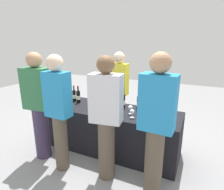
{
  "coord_description": "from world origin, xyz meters",
  "views": [
    {
      "loc": [
        1.27,
        -2.7,
        1.84
      ],
      "look_at": [
        0.0,
        0.0,
        0.98
      ],
      "focal_mm": 30.66,
      "sensor_mm": 36.0,
      "label": 1
    }
  ],
  "objects_px": {
    "wine_glass_3": "(130,108)",
    "wine_glass_1": "(95,103)",
    "wine_bottle_7": "(157,107)",
    "guest_0": "(39,104)",
    "wine_bottle_2": "(93,97)",
    "wine_glass_0": "(89,102)",
    "server_pouring": "(119,90)",
    "guest_3": "(156,122)",
    "wine_bottle_4": "(123,101)",
    "wine_glass_2": "(119,108)",
    "guest_2": "(106,116)",
    "wine_bottle_6": "(149,104)",
    "wine_glass_4": "(132,112)",
    "wine_glass_5": "(144,114)",
    "wine_bottle_1": "(78,97)",
    "wine_bottle_5": "(139,103)",
    "wine_bottle_0": "(74,96)",
    "guest_1": "(58,109)",
    "wine_bottle_3": "(113,99)"
  },
  "relations": [
    {
      "from": "wine_glass_3",
      "to": "wine_glass_1",
      "type": "bearing_deg",
      "value": -172.66
    },
    {
      "from": "wine_bottle_7",
      "to": "guest_0",
      "type": "bearing_deg",
      "value": -154.35
    },
    {
      "from": "wine_bottle_2",
      "to": "guest_0",
      "type": "xyz_separation_m",
      "value": [
        -0.45,
        -0.86,
        0.07
      ]
    },
    {
      "from": "wine_glass_0",
      "to": "wine_glass_1",
      "type": "xyz_separation_m",
      "value": [
        0.16,
        -0.07,
        0.01
      ]
    },
    {
      "from": "wine_glass_1",
      "to": "server_pouring",
      "type": "xyz_separation_m",
      "value": [
        0.08,
        0.78,
        0.06
      ]
    },
    {
      "from": "server_pouring",
      "to": "wine_glass_1",
      "type": "bearing_deg",
      "value": 87.26
    },
    {
      "from": "wine_bottle_2",
      "to": "server_pouring",
      "type": "height_order",
      "value": "server_pouring"
    },
    {
      "from": "server_pouring",
      "to": "guest_3",
      "type": "xyz_separation_m",
      "value": [
        1.03,
        -1.33,
        0.04
      ]
    },
    {
      "from": "wine_bottle_4",
      "to": "guest_3",
      "type": "xyz_separation_m",
      "value": [
        0.74,
        -0.83,
        0.09
      ]
    },
    {
      "from": "wine_glass_3",
      "to": "wine_bottle_2",
      "type": "bearing_deg",
      "value": 163.28
    },
    {
      "from": "wine_glass_2",
      "to": "wine_glass_3",
      "type": "xyz_separation_m",
      "value": [
        0.17,
        0.08,
        0.01
      ]
    },
    {
      "from": "server_pouring",
      "to": "guest_2",
      "type": "relative_size",
      "value": 0.98
    },
    {
      "from": "wine_glass_2",
      "to": "wine_bottle_6",
      "type": "bearing_deg",
      "value": 41.11
    },
    {
      "from": "wine_glass_4",
      "to": "guest_0",
      "type": "distance_m",
      "value": 1.43
    },
    {
      "from": "wine_glass_5",
      "to": "guest_3",
      "type": "bearing_deg",
      "value": -59.81
    },
    {
      "from": "guest_2",
      "to": "wine_bottle_4",
      "type": "bearing_deg",
      "value": 88.16
    },
    {
      "from": "wine_glass_2",
      "to": "guest_2",
      "type": "height_order",
      "value": "guest_2"
    },
    {
      "from": "wine_bottle_7",
      "to": "wine_glass_1",
      "type": "distance_m",
      "value": 0.99
    },
    {
      "from": "guest_2",
      "to": "wine_bottle_1",
      "type": "bearing_deg",
      "value": 133.61
    },
    {
      "from": "wine_bottle_2",
      "to": "wine_bottle_6",
      "type": "distance_m",
      "value": 1.05
    },
    {
      "from": "wine_bottle_5",
      "to": "wine_glass_3",
      "type": "height_order",
      "value": "wine_bottle_5"
    },
    {
      "from": "wine_glass_0",
      "to": "server_pouring",
      "type": "xyz_separation_m",
      "value": [
        0.24,
        0.71,
        0.07
      ]
    },
    {
      "from": "wine_glass_5",
      "to": "guest_0",
      "type": "relative_size",
      "value": 0.08
    },
    {
      "from": "guest_0",
      "to": "wine_bottle_4",
      "type": "bearing_deg",
      "value": 31.18
    },
    {
      "from": "wine_glass_0",
      "to": "wine_glass_2",
      "type": "bearing_deg",
      "value": -7.42
    },
    {
      "from": "wine_bottle_0",
      "to": "guest_1",
      "type": "distance_m",
      "value": 0.97
    },
    {
      "from": "wine_glass_5",
      "to": "guest_3",
      "type": "height_order",
      "value": "guest_3"
    },
    {
      "from": "server_pouring",
      "to": "guest_3",
      "type": "distance_m",
      "value": 1.69
    },
    {
      "from": "wine_bottle_5",
      "to": "wine_bottle_6",
      "type": "xyz_separation_m",
      "value": [
        0.17,
        0.02,
        0.0
      ]
    },
    {
      "from": "wine_glass_2",
      "to": "guest_1",
      "type": "xyz_separation_m",
      "value": [
        -0.63,
        -0.64,
        0.1
      ]
    },
    {
      "from": "wine_bottle_2",
      "to": "wine_bottle_4",
      "type": "bearing_deg",
      "value": -3.94
    },
    {
      "from": "wine_bottle_2",
      "to": "wine_bottle_4",
      "type": "height_order",
      "value": "wine_bottle_4"
    },
    {
      "from": "wine_bottle_5",
      "to": "wine_bottle_3",
      "type": "bearing_deg",
      "value": 177.74
    },
    {
      "from": "wine_glass_4",
      "to": "guest_0",
      "type": "height_order",
      "value": "guest_0"
    },
    {
      "from": "wine_glass_0",
      "to": "guest_3",
      "type": "height_order",
      "value": "guest_3"
    },
    {
      "from": "wine_glass_0",
      "to": "wine_glass_4",
      "type": "distance_m",
      "value": 0.83
    },
    {
      "from": "guest_3",
      "to": "wine_bottle_0",
      "type": "bearing_deg",
      "value": 157.91
    },
    {
      "from": "wine_bottle_7",
      "to": "guest_3",
      "type": "xyz_separation_m",
      "value": [
        0.16,
        -0.8,
        0.1
      ]
    },
    {
      "from": "guest_1",
      "to": "wine_bottle_6",
      "type": "bearing_deg",
      "value": 45.43
    },
    {
      "from": "guest_1",
      "to": "wine_bottle_7",
      "type": "bearing_deg",
      "value": 39.05
    },
    {
      "from": "wine_bottle_4",
      "to": "wine_glass_0",
      "type": "relative_size",
      "value": 2.34
    },
    {
      "from": "wine_glass_5",
      "to": "server_pouring",
      "type": "distance_m",
      "value": 1.14
    },
    {
      "from": "wine_bottle_4",
      "to": "server_pouring",
      "type": "xyz_separation_m",
      "value": [
        -0.3,
        0.51,
        0.06
      ]
    },
    {
      "from": "wine_bottle_5",
      "to": "guest_1",
      "type": "height_order",
      "value": "guest_1"
    },
    {
      "from": "server_pouring",
      "to": "wine_bottle_2",
      "type": "bearing_deg",
      "value": 58.78
    },
    {
      "from": "wine_glass_1",
      "to": "guest_2",
      "type": "height_order",
      "value": "guest_2"
    },
    {
      "from": "wine_bottle_2",
      "to": "wine_glass_3",
      "type": "height_order",
      "value": "wine_bottle_2"
    },
    {
      "from": "wine_bottle_0",
      "to": "guest_2",
      "type": "distance_m",
      "value": 1.32
    },
    {
      "from": "wine_bottle_5",
      "to": "wine_glass_2",
      "type": "xyz_separation_m",
      "value": [
        -0.22,
        -0.32,
        -0.02
      ]
    },
    {
      "from": "wine_glass_4",
      "to": "guest_0",
      "type": "xyz_separation_m",
      "value": [
        -1.34,
        -0.48,
        0.08
      ]
    }
  ]
}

